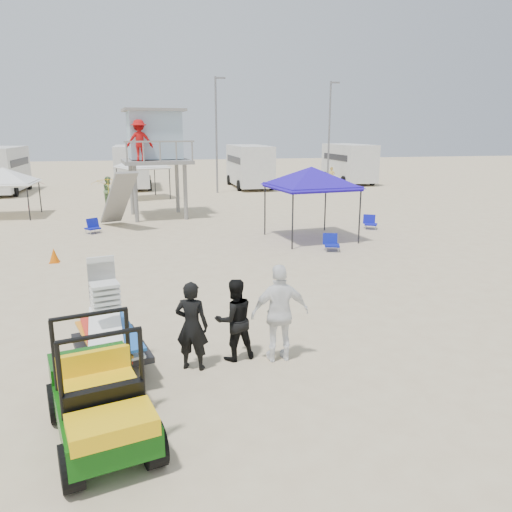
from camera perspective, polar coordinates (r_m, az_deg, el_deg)
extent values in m
plane|color=beige|center=(10.20, 0.96, -11.33)|extent=(140.00, 140.00, 0.00)
cube|color=#0C4B0B|center=(7.79, -17.29, -16.28)|extent=(1.71, 2.59, 0.42)
cube|color=yellow|center=(7.67, -17.43, -14.62)|extent=(1.21, 0.90, 0.23)
cylinder|color=black|center=(7.26, -22.08, -21.22)|extent=(0.40, 0.65, 0.61)
cube|color=black|center=(9.88, -16.26, -10.02)|extent=(1.59, 2.00, 0.11)
cylinder|color=black|center=(10.01, -19.15, -11.20)|extent=(0.29, 0.50, 0.46)
imported|color=black|center=(9.43, -7.35, -7.92)|extent=(0.74, 0.62, 1.72)
imported|color=black|center=(9.78, -2.48, -7.26)|extent=(0.90, 0.75, 1.64)
imported|color=white|center=(9.68, 2.77, -6.55)|extent=(1.14, 0.47, 1.94)
cylinder|color=gray|center=(25.23, -13.87, 6.91)|extent=(0.20, 0.20, 2.77)
cube|color=gray|center=(26.32, -11.32, 10.56)|extent=(3.63, 3.63, 0.18)
cube|color=#9AB4C7|center=(26.60, -11.48, 13.38)|extent=(2.75, 2.45, 2.33)
imported|color=#B20F0F|center=(25.16, -13.44, 12.72)|extent=(1.26, 0.72, 1.94)
cylinder|color=black|center=(18.92, 3.47, 4.17)|extent=(0.06, 0.06, 2.23)
pyramid|color=#2510B5|center=(20.50, 6.37, 10.13)|extent=(3.43, 3.43, 0.80)
cube|color=#2510B5|center=(20.57, 6.31, 7.90)|extent=(3.43, 3.43, 0.18)
pyramid|color=white|center=(28.89, -27.01, 9.02)|extent=(2.95, 2.95, 0.80)
cube|color=white|center=(28.95, -26.83, 7.45)|extent=(2.95, 2.95, 0.18)
cylinder|color=black|center=(32.70, -15.10, 7.82)|extent=(0.06, 0.06, 2.11)
pyramid|color=silver|center=(33.86, -12.94, 11.22)|extent=(3.59, 3.59, 0.80)
cube|color=silver|center=(33.90, -12.86, 9.87)|extent=(3.59, 3.59, 0.18)
imported|color=red|center=(30.91, -24.66, 6.39)|extent=(2.59, 2.61, 1.79)
imported|color=yellow|center=(29.93, -16.47, 6.88)|extent=(2.24, 2.27, 1.79)
cone|color=#E15F07|center=(18.34, -22.09, 0.07)|extent=(0.34, 0.34, 0.50)
cube|color=#0E159C|center=(23.02, -18.17, 3.02)|extent=(0.73, 0.72, 0.06)
cube|color=#0E159C|center=(23.22, -18.16, 3.61)|extent=(0.54, 0.46, 0.44)
cylinder|color=#B2B2B7|center=(22.87, -18.74, 2.60)|extent=(0.03, 0.03, 0.20)
cube|color=#0E1998|center=(18.83, 8.69, 1.20)|extent=(0.66, 0.64, 0.06)
cube|color=#0E1998|center=(19.00, 8.45, 1.95)|extent=(0.57, 0.33, 0.44)
cylinder|color=#B2B2B7|center=(18.59, 8.26, 0.68)|extent=(0.03, 0.03, 0.20)
cube|color=#0F13AC|center=(23.43, 12.99, 3.55)|extent=(0.72, 0.70, 0.06)
cube|color=#0F13AC|center=(23.61, 12.77, 4.13)|extent=(0.55, 0.42, 0.44)
cylinder|color=#B2B2B7|center=(23.18, 12.70, 3.15)|extent=(0.03, 0.03, 0.20)
cube|color=silver|center=(40.25, -27.07, 8.88)|extent=(2.50, 6.80, 3.00)
cube|color=black|center=(40.22, -27.14, 9.51)|extent=(2.54, 5.44, 0.50)
cube|color=silver|center=(40.54, -13.97, 10.02)|extent=(2.50, 6.50, 3.00)
cube|color=black|center=(40.51, -14.01, 10.65)|extent=(2.54, 5.20, 0.50)
cylinder|color=black|center=(38.63, -15.77, 7.71)|extent=(0.25, 0.80, 0.80)
cube|color=silver|center=(39.88, -0.77, 10.36)|extent=(2.50, 7.00, 3.00)
cube|color=black|center=(39.85, -0.78, 11.01)|extent=(2.54, 5.60, 0.50)
cylinder|color=black|center=(37.56, -1.94, 8.06)|extent=(0.25, 0.80, 0.80)
cube|color=silver|center=(44.02, 10.55, 10.49)|extent=(2.50, 6.60, 3.00)
cube|color=black|center=(43.99, 10.58, 11.07)|extent=(2.54, 5.28, 0.50)
cylinder|color=black|center=(41.70, 10.01, 8.46)|extent=(0.25, 0.80, 0.80)
cylinder|color=slate|center=(36.32, -4.55, 13.50)|extent=(0.14, 0.14, 8.00)
cylinder|color=slate|center=(40.04, 8.35, 13.46)|extent=(0.14, 0.14, 8.00)
imported|color=#628751|center=(31.78, -16.48, 7.19)|extent=(0.72, 0.88, 1.70)
imported|color=gold|center=(41.38, 8.61, 8.98)|extent=(0.67, 0.62, 1.53)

